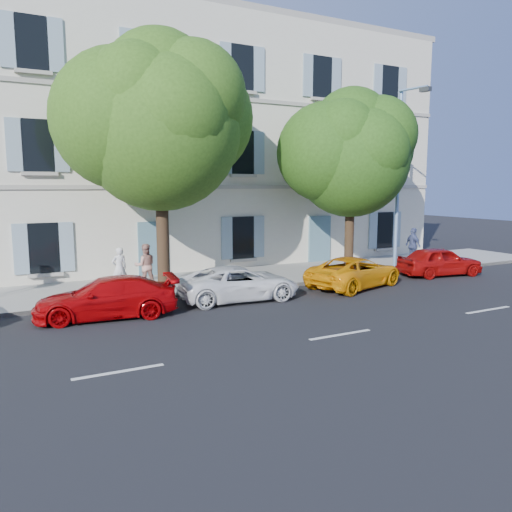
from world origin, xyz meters
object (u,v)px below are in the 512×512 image
tree_right (351,160)px  pedestrian_b (145,266)px  car_red_coupe (107,298)px  car_white_coupe (239,283)px  tree_left (160,130)px  car_yellow_supercar (355,272)px  pedestrian_a (119,268)px  street_lamp (401,170)px  pedestrian_c (413,246)px  car_red_hatchback (440,261)px

tree_right → pedestrian_b: 10.07m
car_red_coupe → car_white_coupe: bearing=101.1°
car_red_coupe → tree_left: size_ratio=0.47×
car_yellow_supercar → tree_right: bearing=-49.2°
tree_left → tree_right: tree_left is taller
pedestrian_a → pedestrian_b: 0.97m
car_red_coupe → pedestrian_b: size_ratio=2.55×
car_yellow_supercar → pedestrian_a: bearing=52.2°
car_white_coupe → street_lamp: (8.73, 1.39, 4.12)m
car_white_coupe → pedestrian_b: (-2.55, 3.07, 0.39)m
tree_right → pedestrian_c: tree_right is taller
pedestrian_a → pedestrian_b: pedestrian_b is taller
car_red_hatchback → tree_right: tree_right is taller
car_white_coupe → pedestrian_a: 4.78m
street_lamp → pedestrian_a: (-12.23, 1.85, -3.79)m
pedestrian_a → tree_right: bearing=167.1°
tree_right → tree_left: bearing=178.8°
car_yellow_supercar → street_lamp: size_ratio=0.55×
car_yellow_supercar → tree_right: size_ratio=0.57×
car_red_coupe → tree_right: size_ratio=0.55×
tree_left → street_lamp: size_ratio=1.13×
pedestrian_c → tree_right: bearing=104.0°
car_red_hatchback → pedestrian_a: pedestrian_a is taller
car_red_hatchback → car_white_coupe: bearing=100.1°
car_white_coupe → pedestrian_a: bearing=51.2°
tree_right → car_yellow_supercar: bearing=-122.4°
car_red_hatchback → pedestrian_a: 14.00m
car_red_coupe → pedestrian_c: bearing=108.8°
tree_left → street_lamp: 10.89m
car_red_hatchback → car_yellow_supercar: bearing=102.2°
tree_right → car_red_coupe: bearing=-167.5°
car_white_coupe → car_red_hatchback: bearing=-84.8°
car_red_hatchback → street_lamp: size_ratio=0.48×
car_yellow_supercar → car_red_hatchback: (5.06, 0.30, 0.04)m
car_white_coupe → car_red_hatchback: car_red_hatchback is taller
car_white_coupe → tree_right: (6.56, 2.20, 4.58)m
pedestrian_c → pedestrian_a: bearing=94.6°
pedestrian_c → pedestrian_b: bearing=95.3°
car_white_coupe → street_lamp: 9.75m
street_lamp → pedestrian_a: 12.94m
tree_right → pedestrian_a: (-10.06, 1.04, -4.25)m
street_lamp → car_white_coupe: bearing=-171.0°
car_yellow_supercar → pedestrian_a: (-8.62, 3.32, 0.33)m
car_red_hatchback → tree_right: size_ratio=0.49×
tree_left → car_white_coupe: bearing=-49.5°
pedestrian_b → pedestrian_c: (13.64, -0.26, 0.06)m
car_yellow_supercar → street_lamp: bearing=-84.7°
car_yellow_supercar → pedestrian_b: bearing=50.9°
tree_left → car_red_coupe: bearing=-134.6°
car_red_coupe → tree_right: 12.37m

